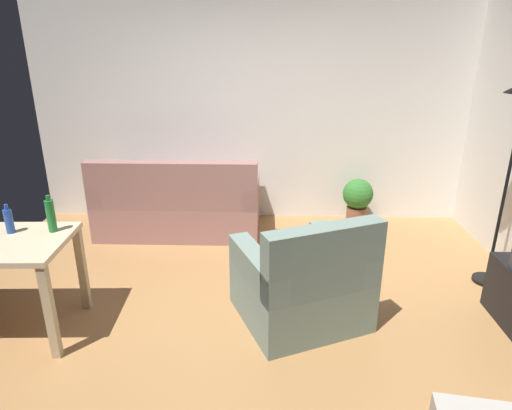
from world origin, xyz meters
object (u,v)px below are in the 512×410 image
(couch, at_px, (179,208))
(bottle_green, at_px, (51,216))
(bottle_blue, at_px, (9,221))
(armchair, at_px, (303,284))
(potted_plant, at_px, (358,199))

(couch, xyz_separation_m, bottle_green, (-0.58, -1.73, 0.58))
(couch, relative_size, bottle_green, 6.42)
(bottle_blue, bearing_deg, bottle_green, 6.71)
(armchair, height_order, bottle_green, bottle_green)
(armchair, bearing_deg, couch, -75.65)
(potted_plant, relative_size, armchair, 0.49)
(couch, distance_m, potted_plant, 2.12)
(couch, bearing_deg, bottle_blue, 63.45)
(couch, bearing_deg, armchair, 127.65)
(bottle_green, bearing_deg, potted_plant, 37.32)
(potted_plant, xyz_separation_m, armchair, (-0.79, -2.01, -0.01))
(bottle_blue, height_order, bottle_green, bottle_green)
(potted_plant, height_order, armchair, armchair)
(bottle_blue, xyz_separation_m, bottle_green, (0.30, 0.04, 0.03))
(potted_plant, height_order, bottle_blue, bottle_blue)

